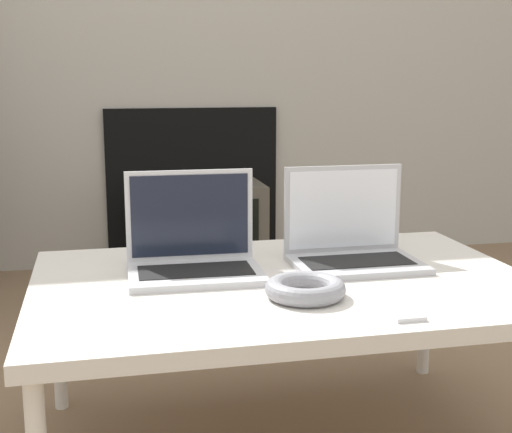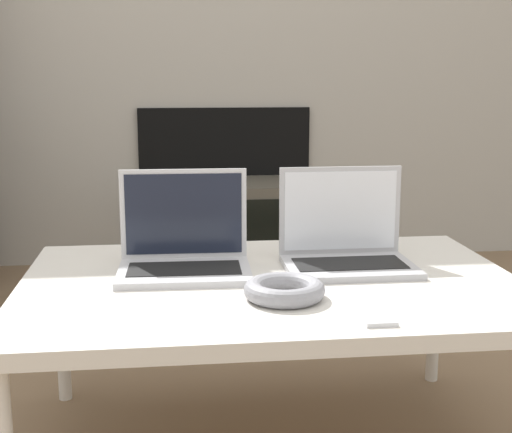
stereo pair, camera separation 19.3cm
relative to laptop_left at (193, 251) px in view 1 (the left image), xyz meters
name	(u,v)px [view 1 (the left image)]	position (x,y,z in m)	size (l,w,h in m)	color
table	(284,291)	(0.20, -0.10, -0.09)	(1.15, 0.78, 0.43)	silver
laptop_left	(193,251)	(0.00, 0.00, 0.00)	(0.32, 0.23, 0.24)	silver
laptop_right	(351,242)	(0.40, 0.00, 0.00)	(0.31, 0.23, 0.24)	#B2B2B7
headphones	(305,289)	(0.21, -0.25, -0.03)	(0.17, 0.17, 0.04)	gray
phone	(398,309)	(0.36, -0.37, -0.05)	(0.06, 0.14, 0.01)	silver
tv	(200,228)	(0.23, 1.51, -0.28)	(0.56, 0.42, 0.42)	#4C473D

